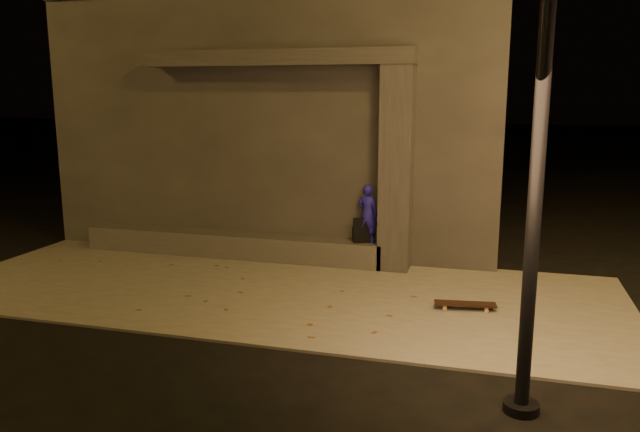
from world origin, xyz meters
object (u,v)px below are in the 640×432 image
(skateboarder, at_px, (368,213))
(skateboard, at_px, (465,304))
(column, at_px, (396,170))
(backpack, at_px, (362,233))

(skateboarder, xyz_separation_m, skateboard, (1.86, -1.90, -0.91))
(column, xyz_separation_m, backpack, (-0.60, 0.00, -1.19))
(column, relative_size, backpack, 7.72)
(column, height_order, skateboard, column)
(column, height_order, skateboarder, column)
(column, xyz_separation_m, skateboard, (1.36, -1.90, -1.72))
(skateboard, bearing_deg, skateboarder, 126.56)
(skateboarder, bearing_deg, column, -168.67)
(skateboarder, relative_size, skateboard, 1.17)
(skateboarder, height_order, skateboard, skateboarder)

